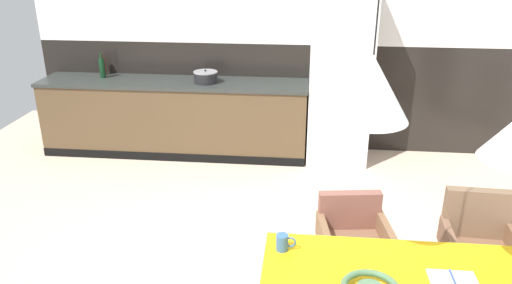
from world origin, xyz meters
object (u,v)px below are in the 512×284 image
refrigerator_column (340,74)px  cooking_pot (206,77)px  bottle_vinegar_dark (103,66)px  bottle_oil_tall (102,68)px  pendant_lamp_over_table_near (371,88)px  armchair_corner_seat (352,231)px  armchair_head_of_table (478,236)px  open_book (454,281)px  mug_glass_clear (283,242)px

refrigerator_column → cooking_pot: (-1.55, -0.03, -0.07)m
bottle_vinegar_dark → bottle_oil_tall: size_ratio=0.88×
refrigerator_column → pendant_lamp_over_table_near: (-0.09, -3.26, 0.74)m
armchair_corner_seat → armchair_head_of_table: armchair_head_of_table is taller
open_book → armchair_corner_seat: bearing=117.9°
mug_glass_clear → armchair_corner_seat: bearing=53.5°
armchair_head_of_table → cooking_pot: 3.45m
armchair_head_of_table → cooking_pot: cooking_pot is taller
armchair_corner_seat → pendant_lamp_over_table_near: pendant_lamp_over_table_near is taller
cooking_pot → armchair_head_of_table: bearing=-45.2°
refrigerator_column → open_book: refrigerator_column is taller
open_book → bottle_vinegar_dark: 4.83m
mug_glass_clear → bottle_vinegar_dark: (-2.40, 3.29, 0.23)m
armchair_corner_seat → mug_glass_clear: bearing=45.7°
armchair_head_of_table → pendant_lamp_over_table_near: size_ratio=0.87×
bottle_vinegar_dark → armchair_head_of_table: bearing=-35.4°
refrigerator_column → pendant_lamp_over_table_near: 3.34m
bottle_oil_tall → armchair_head_of_table: bearing=-34.4°
armchair_corner_seat → open_book: open_book is taller
armchair_head_of_table → pendant_lamp_over_table_near: (-0.94, -0.80, 1.26)m
bottle_vinegar_dark → cooking_pot: bearing=-10.0°
open_book → bottle_vinegar_dark: (-3.32, 3.50, 0.27)m
armchair_head_of_table → pendant_lamp_over_table_near: 1.77m
refrigerator_column → bottle_vinegar_dark: bearing=176.0°
armchair_corner_seat → open_book: size_ratio=2.95×
armchair_head_of_table → open_book: size_ratio=3.26×
bottle_vinegar_dark → bottle_oil_tall: bearing=-70.0°
open_book → mug_glass_clear: (-0.92, 0.21, 0.05)m
cooking_pot → bottle_vinegar_dark: size_ratio=1.06×
open_book → pendant_lamp_over_table_near: bearing=175.7°
bottle_oil_tall → pendant_lamp_over_table_near: size_ratio=0.32×
bottle_vinegar_dark → pendant_lamp_over_table_near: (2.80, -3.46, 0.77)m
armchair_head_of_table → refrigerator_column: bearing=-68.2°
mug_glass_clear → bottle_vinegar_dark: bottle_vinegar_dark is taller
mug_glass_clear → cooking_pot: 3.24m
armchair_corner_seat → open_book: 0.99m
refrigerator_column → armchair_corner_seat: refrigerator_column is taller
mug_glass_clear → bottle_oil_tall: bearing=126.7°
armchair_head_of_table → open_book: bearing=66.0°
pendant_lamp_over_table_near → refrigerator_column: bearing=88.5°
refrigerator_column → bottle_oil_tall: refrigerator_column is taller
open_book → bottle_oil_tall: bearing=134.2°
armchair_head_of_table → bottle_oil_tall: bottle_oil_tall is taller
armchair_corner_seat → open_book: bearing=110.1°
armchair_head_of_table → bottle_oil_tall: (-3.69, 2.53, 0.51)m
open_book → mug_glass_clear: 0.95m
cooking_pot → mug_glass_clear: bearing=-70.8°
open_book → bottle_oil_tall: 4.70m
cooking_pot → pendant_lamp_over_table_near: 3.63m
cooking_pot → bottle_vinegar_dark: (-1.34, 0.24, 0.04)m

